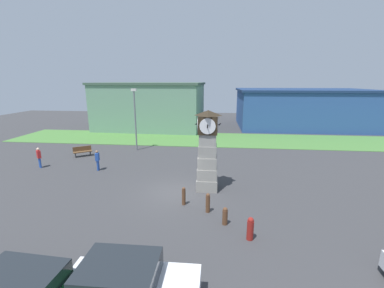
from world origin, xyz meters
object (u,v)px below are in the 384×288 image
(bench, at_px, (82,151))
(clock_tower, at_px, (208,152))
(street_lamp_near_road, at_px, (135,115))
(bollard_end_row, at_px, (184,196))
(car_by_building, at_px, (127,287))
(pedestrian_near_bench, at_px, (39,156))
(bollard_far_row, at_px, (208,203))
(bollard_mid_row, at_px, (225,216))
(pedestrian_crossing_lot, at_px, (97,159))
(bollard_near_tower, at_px, (250,228))

(bench, bearing_deg, clock_tower, -27.71)
(street_lamp_near_road, bearing_deg, bollard_end_row, -60.52)
(car_by_building, height_order, pedestrian_near_bench, pedestrian_near_bench)
(clock_tower, relative_size, bollard_far_row, 4.77)
(bollard_mid_row, relative_size, bollard_far_row, 0.84)
(bollard_far_row, height_order, pedestrian_crossing_lot, pedestrian_crossing_lot)
(bench, distance_m, pedestrian_near_bench, 3.87)
(bollard_far_row, relative_size, car_by_building, 0.26)
(bollard_near_tower, bearing_deg, bench, 140.61)
(bollard_near_tower, xyz_separation_m, bench, (-13.96, 11.46, -0.01))
(bench, bearing_deg, pedestrian_near_bench, -116.92)
(pedestrian_crossing_lot, distance_m, street_lamp_near_road, 6.78)
(clock_tower, bearing_deg, bollard_near_tower, -67.87)
(bollard_near_tower, xyz_separation_m, pedestrian_crossing_lot, (-10.77, 7.93, 0.37))
(bollard_near_tower, distance_m, car_by_building, 5.75)
(bollard_near_tower, relative_size, bollard_far_row, 1.00)
(street_lamp_near_road, bearing_deg, bollard_far_row, -57.02)
(car_by_building, relative_size, pedestrian_crossing_lot, 2.60)
(bollard_far_row, distance_m, street_lamp_near_road, 14.44)
(pedestrian_near_bench, distance_m, pedestrian_crossing_lot, 4.93)
(clock_tower, distance_m, bollard_far_row, 3.58)
(clock_tower, bearing_deg, pedestrian_near_bench, 168.43)
(bollard_far_row, distance_m, bollard_end_row, 1.55)
(bollard_mid_row, bearing_deg, pedestrian_crossing_lot, 144.90)
(clock_tower, bearing_deg, bench, 152.29)
(bollard_end_row, distance_m, pedestrian_near_bench, 13.37)
(clock_tower, height_order, bollard_far_row, clock_tower)
(pedestrian_near_bench, bearing_deg, pedestrian_crossing_lot, -1.16)
(bollard_far_row, bearing_deg, street_lamp_near_road, 122.98)
(car_by_building, distance_m, street_lamp_near_road, 19.13)
(bollard_near_tower, distance_m, bollard_far_row, 2.97)
(clock_tower, xyz_separation_m, bench, (-11.82, 6.21, -1.93))
(clock_tower, height_order, car_by_building, clock_tower)
(bench, relative_size, pedestrian_crossing_lot, 1.01)
(bench, height_order, street_lamp_near_road, street_lamp_near_road)
(bollard_mid_row, distance_m, bollard_end_row, 2.91)
(bollard_mid_row, xyz_separation_m, bench, (-12.88, 10.35, 0.07))
(bollard_far_row, height_order, street_lamp_near_road, street_lamp_near_road)
(bollard_end_row, distance_m, bench, 13.61)
(bollard_near_tower, relative_size, car_by_building, 0.26)
(bollard_near_tower, xyz_separation_m, street_lamp_near_road, (-9.64, 14.08, 2.99))
(bollard_near_tower, height_order, car_by_building, car_by_building)
(bollard_far_row, xyz_separation_m, street_lamp_near_road, (-7.69, 11.85, 2.99))
(street_lamp_near_road, bearing_deg, clock_tower, -49.63)
(clock_tower, relative_size, pedestrian_near_bench, 3.08)
(bollard_end_row, height_order, bench, bollard_end_row)
(clock_tower, xyz_separation_m, car_by_building, (-1.96, -9.27, -1.64))
(bollard_far_row, bearing_deg, pedestrian_near_bench, 157.15)
(car_by_building, xyz_separation_m, pedestrian_near_bench, (-11.60, 12.05, 0.13))
(bollard_far_row, distance_m, pedestrian_crossing_lot, 10.50)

